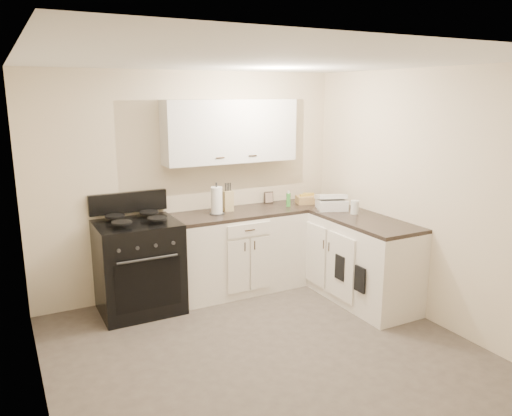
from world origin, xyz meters
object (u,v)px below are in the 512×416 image
paper_towel (217,201)px  wicker_basket (308,200)px  stove (139,268)px  knife_block (228,201)px  countertop_grill (331,204)px

paper_towel → wicker_basket: (1.21, -0.01, -0.11)m
stove → wicker_basket: 2.19m
knife_block → stove: bearing=-169.4°
stove → countertop_grill: (2.19, -0.36, 0.54)m
knife_block → wicker_basket: bearing=0.1°
stove → paper_towel: paper_towel is taller
stove → knife_block: bearing=5.8°
knife_block → paper_towel: (-0.18, -0.08, 0.04)m
knife_block → wicker_basket: 1.04m
wicker_basket → knife_block: bearing=175.2°
stove → knife_block: size_ratio=4.29×
countertop_grill → stove: bearing=-167.1°
knife_block → paper_towel: 0.20m
paper_towel → countertop_grill: (1.28, -0.40, -0.09)m
stove → countertop_grill: countertop_grill is taller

